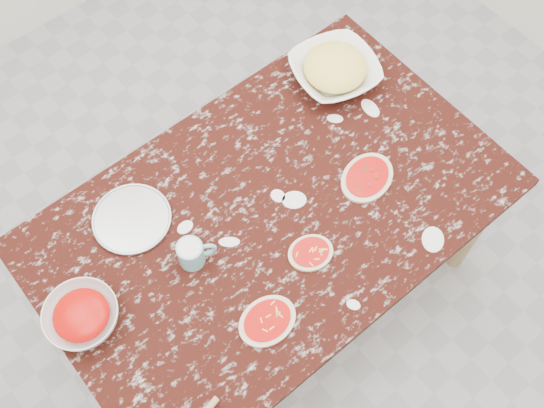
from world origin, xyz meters
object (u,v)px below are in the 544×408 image
Objects in this scene: worktable at (272,222)px; cheese_bowl at (335,71)px; sauce_bowl at (82,316)px; pizza_tray at (132,219)px; flour_mug at (192,253)px.

worktable is 5.04× the size of cheese_bowl.
worktable is 6.84× the size of sauce_bowl.
pizza_tray reaches higher than worktable.
pizza_tray is at bearing 32.91° from sauce_bowl.
worktable is 0.63m from cheese_bowl.
worktable is at bearing -35.23° from pizza_tray.
flour_mug is (-0.86, -0.27, 0.01)m from cheese_bowl.
pizza_tray is (-0.39, 0.27, 0.09)m from worktable.
sauce_bowl is at bearing 172.64° from flour_mug.
cheese_bowl is at bearing 17.32° from flour_mug.
cheese_bowl reaches higher than sauce_bowl.
worktable is 0.48m from pizza_tray.
flour_mug is at bearing -7.36° from sauce_bowl.
sauce_bowl is (-0.69, 0.07, 0.12)m from worktable.
cheese_bowl reaches higher than worktable.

